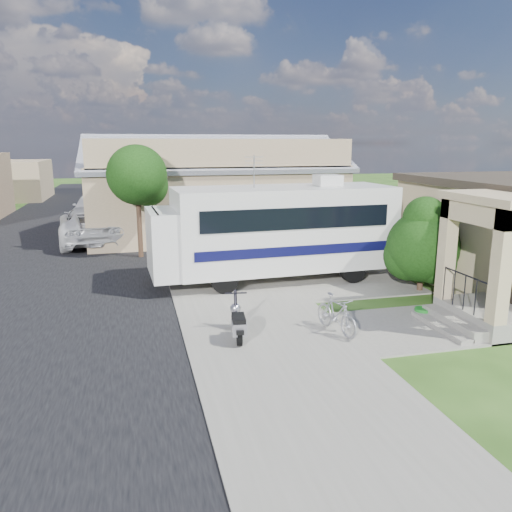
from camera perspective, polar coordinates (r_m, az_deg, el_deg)
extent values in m
plane|color=#1E3C10|center=(13.18, 4.76, -7.75)|extent=(120.00, 120.00, 0.00)
cube|color=black|center=(22.44, -22.52, -0.05)|extent=(9.00, 80.00, 0.02)
cube|color=slate|center=(22.36, -5.86, 0.88)|extent=(4.00, 80.00, 0.06)
cube|color=slate|center=(17.70, 4.74, -2.29)|extent=(7.00, 6.00, 0.05)
cube|color=slate|center=(13.57, 18.36, -7.66)|extent=(4.00, 3.00, 0.05)
cube|color=black|center=(17.47, 19.26, 2.46)|extent=(0.04, 1.10, 1.20)
cube|color=slate|center=(14.23, 24.92, -6.31)|extent=(1.60, 2.40, 0.50)
cube|color=slate|center=(13.67, 21.58, -7.16)|extent=(0.40, 2.16, 0.32)
cube|color=slate|center=(13.50, 20.33, -7.67)|extent=(0.35, 2.16, 0.16)
cube|color=#8A7B57|center=(14.25, 21.01, 0.74)|extent=(0.35, 0.35, 2.70)
cube|color=#8A7B57|center=(12.66, 26.24, -1.16)|extent=(0.35, 0.35, 2.70)
cube|color=#8A7B57|center=(13.26, 23.89, 4.48)|extent=(0.35, 2.40, 0.50)
cube|color=#8A7B57|center=(13.74, 26.76, 5.94)|extent=(2.10, 2.70, 0.20)
cylinder|color=black|center=(13.46, 22.88, -2.05)|extent=(0.04, 1.70, 0.04)
cube|color=#857353|center=(26.14, -5.01, 6.55)|extent=(12.00, 8.00, 3.60)
cube|color=slate|center=(24.02, -4.37, 11.63)|extent=(12.50, 4.40, 1.78)
cube|color=slate|center=(27.97, -5.76, 11.76)|extent=(12.50, 4.40, 1.78)
cube|color=slate|center=(25.99, -5.15, 13.25)|extent=(12.50, 0.50, 0.22)
cube|color=#857353|center=(22.15, -3.53, 11.55)|extent=(11.76, 0.20, 1.30)
cylinder|color=black|center=(20.90, -13.20, 4.08)|extent=(0.20, 0.20, 3.15)
sphere|color=black|center=(20.72, -13.45, 9.01)|extent=(2.40, 2.40, 2.40)
sphere|color=black|center=(20.96, -12.29, 7.87)|extent=(1.68, 1.68, 1.68)
cylinder|color=black|center=(30.83, -13.53, 6.90)|extent=(0.20, 0.20, 3.29)
sphere|color=black|center=(30.70, -13.71, 10.39)|extent=(2.40, 2.40, 2.40)
sphere|color=black|center=(30.93, -12.92, 9.57)|extent=(1.68, 1.68, 1.68)
cylinder|color=black|center=(39.80, -13.67, 7.94)|extent=(0.20, 0.20, 3.01)
sphere|color=black|center=(39.71, -13.80, 10.41)|extent=(2.40, 2.40, 2.40)
sphere|color=black|center=(39.93, -13.19, 9.83)|extent=(1.68, 1.68, 1.68)
cube|color=beige|center=(16.91, 3.19, 3.29)|extent=(7.44, 2.95, 2.72)
cube|color=beige|center=(16.08, -10.65, 1.46)|extent=(0.95, 2.52, 2.09)
cube|color=black|center=(15.96, -11.41, 3.44)|extent=(0.17, 2.22, 0.94)
cube|color=black|center=(15.61, 4.85, 4.29)|extent=(6.22, 0.32, 0.68)
cube|color=black|center=(18.08, 1.80, 5.49)|extent=(6.22, 0.32, 0.68)
cube|color=black|center=(15.80, 4.78, 0.58)|extent=(6.59, 0.33, 0.31)
cube|color=black|center=(18.24, 1.78, 2.26)|extent=(6.59, 0.33, 0.31)
cube|color=beige|center=(17.32, 8.21, 8.57)|extent=(0.87, 0.77, 0.37)
cylinder|color=#9A9AA1|center=(16.39, -0.22, 9.63)|extent=(0.04, 0.04, 1.05)
cylinder|color=black|center=(15.48, -3.63, -2.76)|extent=(0.85, 0.33, 0.84)
cylinder|color=black|center=(17.67, -5.31, -0.84)|extent=(0.85, 0.33, 0.84)
cylinder|color=black|center=(16.97, 10.99, -1.59)|extent=(0.85, 0.33, 0.84)
cylinder|color=black|center=(18.98, 7.81, 0.05)|extent=(0.85, 0.33, 0.84)
cylinder|color=black|center=(16.64, 18.28, -2.37)|extent=(0.18, 0.18, 0.90)
sphere|color=black|center=(16.42, 18.52, 1.03)|extent=(2.24, 2.24, 2.24)
sphere|color=black|center=(16.86, 19.32, 2.81)|extent=(1.79, 1.79, 1.79)
sphere|color=black|center=(16.50, 17.04, -0.01)|extent=(1.57, 1.57, 1.57)
sphere|color=black|center=(16.36, 19.70, -0.71)|extent=(1.35, 1.35, 1.35)
sphere|color=black|center=(16.27, 18.75, 4.12)|extent=(1.35, 1.35, 1.35)
cylinder|color=black|center=(11.60, -1.91, -9.19)|extent=(0.17, 0.44, 0.43)
cylinder|color=black|center=(12.60, -2.35, -7.38)|extent=(0.17, 0.44, 0.43)
cube|color=#9A9AA1|center=(12.03, -2.12, -8.07)|extent=(0.35, 0.57, 0.08)
cube|color=#9A9AA1|center=(11.62, -1.96, -8.12)|extent=(0.39, 0.57, 0.29)
cube|color=black|center=(11.60, -1.99, -7.13)|extent=(0.36, 0.62, 0.12)
cube|color=black|center=(11.40, -1.85, -8.64)|extent=(0.20, 0.21, 0.10)
cylinder|color=black|center=(12.40, -2.34, -5.79)|extent=(0.12, 0.34, 0.81)
sphere|color=#9A9AA1|center=(12.49, -2.36, -5.99)|extent=(0.27, 0.27, 0.27)
sphere|color=black|center=(12.56, -2.39, -5.88)|extent=(0.12, 0.12, 0.12)
cylinder|color=black|center=(12.22, -2.32, -4.26)|extent=(0.54, 0.10, 0.04)
cube|color=black|center=(12.56, -2.35, -6.87)|extent=(0.17, 0.29, 0.06)
imported|color=#9A9AA1|center=(12.44, 9.15, -6.83)|extent=(0.81, 1.63, 0.94)
imported|color=silver|center=(24.89, -18.27, 3.45)|extent=(3.52, 6.47, 1.72)
imported|color=silver|center=(31.60, -18.00, 5.22)|extent=(2.61, 5.67, 1.60)
cylinder|color=#156B1B|center=(14.38, 18.53, -6.19)|extent=(0.45, 0.45, 0.20)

